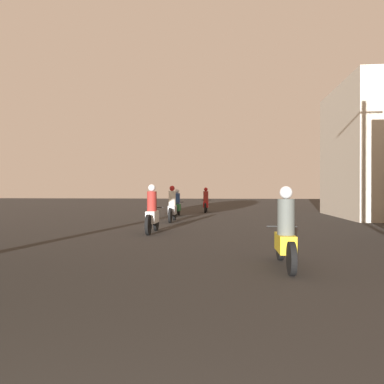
# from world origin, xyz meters

# --- Properties ---
(motorcycle_yellow) EXTENTS (0.60, 1.99, 1.53)m
(motorcycle_yellow) POSITION_xyz_m (1.57, 7.00, 0.61)
(motorcycle_yellow) COLOR black
(motorcycle_yellow) RESTS_ON ground_plane
(motorcycle_white) EXTENTS (0.60, 2.00, 1.64)m
(motorcycle_white) POSITION_xyz_m (-2.05, 12.27, 0.65)
(motorcycle_white) COLOR black
(motorcycle_white) RESTS_ON ground_plane
(motorcycle_silver) EXTENTS (0.60, 2.03, 1.64)m
(motorcycle_silver) POSITION_xyz_m (-2.03, 16.77, 0.66)
(motorcycle_silver) COLOR black
(motorcycle_silver) RESTS_ON ground_plane
(motorcycle_green) EXTENTS (0.60, 1.87, 1.50)m
(motorcycle_green) POSITION_xyz_m (-2.28, 20.30, 0.60)
(motorcycle_green) COLOR black
(motorcycle_green) RESTS_ON ground_plane
(motorcycle_red) EXTENTS (0.60, 1.96, 1.60)m
(motorcycle_red) POSITION_xyz_m (-0.90, 23.88, 0.63)
(motorcycle_red) COLOR black
(motorcycle_red) RESTS_ON ground_plane
(building_right_far) EXTENTS (4.03, 7.11, 6.95)m
(building_right_far) POSITION_xyz_m (8.30, 20.45, 3.48)
(building_right_far) COLOR beige
(building_right_far) RESTS_ON ground_plane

